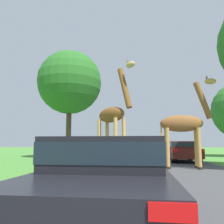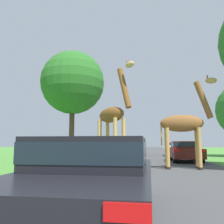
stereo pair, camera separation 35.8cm
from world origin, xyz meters
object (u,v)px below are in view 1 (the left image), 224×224
(car_queue_left, at_px, (183,151))
(car_far_ahead, at_px, (174,148))
(car_queue_right, at_px, (132,148))
(giraffe_companion, at_px, (184,125))
(sign_post, at_px, (67,143))
(tree_centre_back, at_px, (70,83))
(giraffe_near_road, at_px, (113,118))
(car_lead_maroon, at_px, (109,174))

(car_queue_left, height_order, car_far_ahead, car_far_ahead)
(car_queue_right, bearing_deg, car_far_ahead, -34.77)
(car_queue_right, distance_m, car_far_ahead, 5.07)
(car_queue_right, height_order, car_queue_left, car_queue_left)
(giraffe_companion, xyz_separation_m, car_queue_left, (0.63, 4.75, -1.36))
(giraffe_companion, xyz_separation_m, car_queue_right, (-3.24, 14.75, -1.40))
(sign_post, bearing_deg, tree_centre_back, 104.93)
(car_queue_right, relative_size, tree_centre_back, 0.45)
(car_queue_left, relative_size, car_far_ahead, 0.96)
(giraffe_near_road, height_order, car_far_ahead, giraffe_near_road)
(car_queue_right, xyz_separation_m, car_queue_left, (3.88, -9.99, 0.04))
(car_lead_maroon, relative_size, car_far_ahead, 0.99)
(car_lead_maroon, xyz_separation_m, tree_centre_back, (-5.77, 15.83, 5.86))
(giraffe_near_road, bearing_deg, car_lead_maroon, 50.76)
(sign_post, bearing_deg, car_queue_right, 64.46)
(car_queue_left, relative_size, sign_post, 2.46)
(giraffe_near_road, xyz_separation_m, tree_centre_back, (-4.84, 7.85, 4.08))
(giraffe_companion, relative_size, sign_post, 2.63)
(car_queue_left, distance_m, car_far_ahead, 7.11)
(giraffe_near_road, xyz_separation_m, car_lead_maroon, (0.93, -7.98, -1.78))
(giraffe_near_road, relative_size, car_lead_maroon, 1.19)
(giraffe_companion, height_order, car_far_ahead, giraffe_companion)
(giraffe_companion, distance_m, car_queue_right, 15.16)
(giraffe_companion, distance_m, car_lead_maroon, 8.56)
(giraffe_companion, bearing_deg, car_queue_left, 172.49)
(tree_centre_back, bearing_deg, car_queue_right, 53.65)
(giraffe_companion, relative_size, car_lead_maroon, 1.04)
(tree_centre_back, bearing_deg, car_lead_maroon, -69.99)
(giraffe_companion, xyz_separation_m, tree_centre_back, (-8.36, 7.79, 4.46))
(car_queue_right, relative_size, car_far_ahead, 0.95)
(sign_post, bearing_deg, giraffe_companion, -34.87)
(car_lead_maroon, bearing_deg, car_queue_left, 75.84)
(car_lead_maroon, height_order, car_far_ahead, car_far_ahead)
(car_lead_maroon, relative_size, car_queue_left, 1.03)
(car_queue_left, xyz_separation_m, tree_centre_back, (-8.99, 3.04, 5.82))
(car_queue_right, distance_m, car_queue_left, 10.72)
(giraffe_companion, height_order, tree_centre_back, tree_centre_back)
(giraffe_companion, height_order, car_queue_right, giraffe_companion)
(car_queue_left, bearing_deg, giraffe_near_road, -130.82)
(car_queue_left, bearing_deg, giraffe_companion, -97.55)
(car_far_ahead, bearing_deg, giraffe_near_road, -110.47)
(giraffe_companion, xyz_separation_m, car_lead_maroon, (-2.60, -8.04, -1.40))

